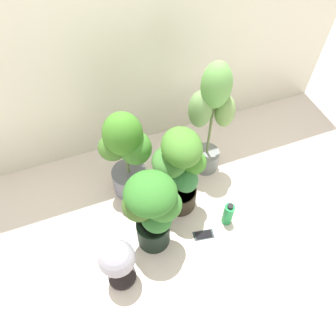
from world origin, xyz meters
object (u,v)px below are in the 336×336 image
Objects in this scene: cell_phone at (204,235)px; floor_fan at (117,260)px; potted_plant_back_right at (211,114)px; potted_plant_center at (180,169)px; nutrient_bottle at (228,214)px; potted_plant_back_left at (126,153)px; potted_plant_front_left at (152,209)px.

cell_phone is 0.38× the size of floor_fan.
cell_phone is at bearing -115.15° from potted_plant_back_right.
cell_phone is at bearing 165.62° from floor_fan.
potted_plant_center reaches higher than nutrient_bottle.
potted_plant_back_right is at bearing 0.09° from potted_plant_back_left.
floor_fan is (-0.28, -0.17, -0.14)m from potted_plant_front_left.
potted_plant_back_left is 0.82m from nutrient_bottle.
nutrient_bottle reaches higher than cell_phone.
potted_plant_center is at bearing -158.07° from cell_phone.
potted_plant_front_left is 0.93× the size of potted_plant_center.
potted_plant_back_left is (-0.61, -0.00, -0.15)m from potted_plant_back_right.
potted_plant_back_right is at bearing 164.70° from cell_phone.
potted_plant_back_left reaches higher than potted_plant_center.
cell_phone is (0.07, -0.30, -0.42)m from potted_plant_center.
potted_plant_front_left is 0.89× the size of potted_plant_back_left.
potted_plant_center is 1.81× the size of floor_fan.
cell_phone is at bearing -167.62° from nutrient_bottle.
cell_phone is 0.22m from nutrient_bottle.
cell_phone is 0.74× the size of nutrient_bottle.
nutrient_bottle is at bearing -96.89° from potted_plant_back_right.
potted_plant_front_left is at bearing -94.78° from cell_phone.
nutrient_bottle is (0.53, -0.04, -0.32)m from potted_plant_front_left.
potted_plant_back_right is at bearing 37.80° from potted_plant_center.
potted_plant_center is 0.52m from cell_phone.
potted_plant_back_left reaches higher than nutrient_bottle.
cell_phone is at bearing -57.65° from potted_plant_back_left.
potted_plant_back_right is 2.40× the size of floor_fan.
potted_plant_back_left is 0.70m from floor_fan.
potted_plant_center is at bearing -166.67° from floor_fan.
potted_plant_back_right is 0.77m from potted_plant_front_left.
potted_plant_back_right is 0.44m from potted_plant_center.
potted_plant_front_left is at bearing -141.67° from potted_plant_back_right.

